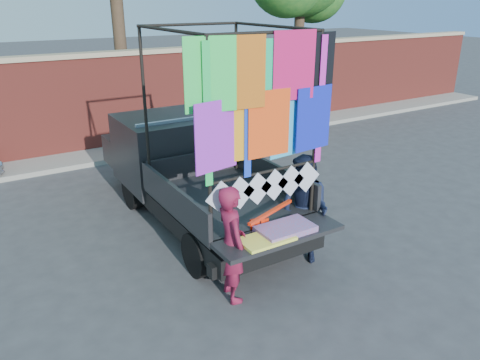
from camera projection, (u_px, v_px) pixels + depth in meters
ground at (238, 262)px, 7.43m from camera, size 90.00×90.00×0.00m
brick_wall at (103, 101)px, 12.51m from camera, size 30.00×0.45×2.61m
curb at (115, 153)px, 12.41m from camera, size 30.00×1.20×0.12m
pickup_truck at (184, 167)px, 8.92m from camera, size 2.24×5.62×3.53m
woman at (232, 244)px, 6.27m from camera, size 0.48×0.66×1.66m
man at (304, 209)px, 7.23m from camera, size 0.86×0.99×1.72m
streamer_bundle at (265, 227)px, 6.68m from camera, size 0.97×0.40×0.70m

